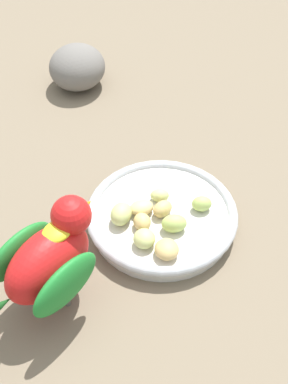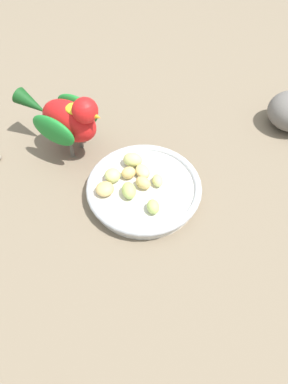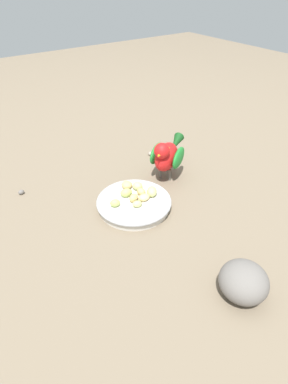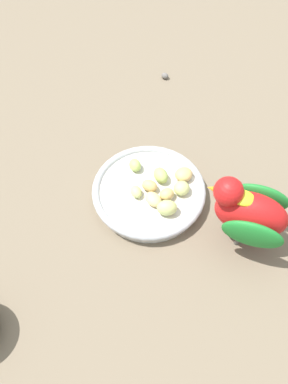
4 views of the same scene
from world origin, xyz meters
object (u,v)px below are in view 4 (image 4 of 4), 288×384
feeding_bowl (149,192)px  apple_piece_3 (153,199)px  apple_piece_1 (135,165)px  apple_piece_5 (167,208)px  apple_piece_6 (182,188)px  apple_piece_8 (161,175)px  apple_piece_7 (136,192)px  parrot (254,213)px  apple_piece_4 (167,194)px  pebble_0 (165,76)px  apple_piece_2 (183,174)px  apple_piece_0 (150,186)px

feeding_bowl → apple_piece_3: (-0.01, -0.03, 0.02)m
apple_piece_1 → apple_piece_5: size_ratio=0.76×
apple_piece_3 → apple_piece_6: 0.06m
apple_piece_3 → apple_piece_8: (0.04, 0.03, 0.00)m
apple_piece_5 → apple_piece_7: apple_piece_5 is taller
apple_piece_3 → parrot: bearing=-60.2°
apple_piece_4 → apple_piece_7: bearing=133.7°
feeding_bowl → parrot: size_ratio=1.12×
apple_piece_3 → apple_piece_4: (0.03, -0.01, 0.00)m
apple_piece_7 → parrot: (0.10, -0.18, 0.05)m
apple_piece_8 → pebble_0: bearing=47.0°
apple_piece_8 → pebble_0: 0.33m
apple_piece_2 → apple_piece_8: apple_piece_8 is taller
apple_piece_8 → parrot: size_ratio=0.18×
apple_piece_0 → apple_piece_8: bearing=8.2°
parrot → apple_piece_8: bearing=-18.7°
feeding_bowl → apple_piece_2: (0.07, -0.02, 0.02)m
apple_piece_8 → apple_piece_6: bearing=-77.4°
apple_piece_2 → apple_piece_3: bearing=-174.0°
apple_piece_7 → apple_piece_8: bearing=-1.8°
apple_piece_3 → parrot: 0.18m
apple_piece_2 → apple_piece_7: apple_piece_2 is taller
apple_piece_7 → parrot: bearing=-61.4°
apple_piece_2 → apple_piece_5: (-0.08, -0.04, 0.00)m
apple_piece_1 → apple_piece_5: (-0.02, -0.11, 0.00)m
parrot → apple_piece_3: bearing=-1.7°
apple_piece_3 → apple_piece_5: 0.03m
apple_piece_3 → apple_piece_4: apple_piece_4 is taller
apple_piece_7 → pebble_0: size_ratio=1.52×
feeding_bowl → apple_piece_2: apple_piece_2 is taller
apple_piece_1 → apple_piece_7: (-0.04, -0.05, -0.00)m
feeding_bowl → apple_piece_5: size_ratio=5.81×
feeding_bowl → apple_piece_4: (0.01, -0.03, 0.02)m
apple_piece_0 → apple_piece_8: 0.03m
apple_piece_7 → apple_piece_8: (0.06, -0.00, 0.00)m
apple_piece_5 → apple_piece_4: bearing=48.4°
apple_piece_5 → parrot: parrot is taller
feeding_bowl → apple_piece_6: size_ratio=7.07×
apple_piece_3 → apple_piece_4: size_ratio=1.27×
apple_piece_4 → apple_piece_8: apple_piece_8 is taller
apple_piece_5 → apple_piece_1: bearing=80.9°
apple_piece_0 → apple_piece_3: bearing=-116.5°
apple_piece_8 → apple_piece_7: bearing=178.2°
apple_piece_4 → apple_piece_8: bearing=64.1°
apple_piece_1 → apple_piece_5: apple_piece_5 is taller
feeding_bowl → apple_piece_4: bearing=-68.1°
apple_piece_2 → apple_piece_4: same height
apple_piece_2 → apple_piece_5: 0.09m
apple_piece_7 → parrot: 0.21m
apple_piece_4 → apple_piece_2: bearing=16.9°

